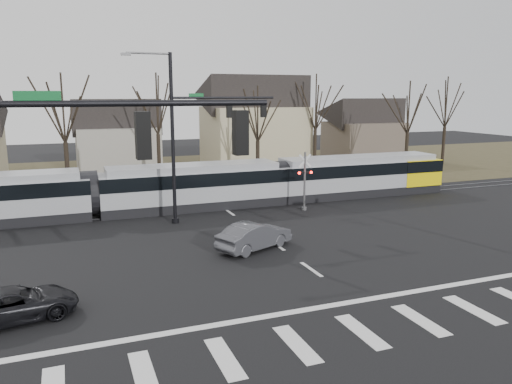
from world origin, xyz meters
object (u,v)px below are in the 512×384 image
object	(u,v)px
tram	(191,185)
suv	(14,304)
rail_crossing_signal	(305,183)
sedan	(254,236)

from	to	relation	value
tram	suv	bearing A→B (deg)	-123.82
tram	suv	distance (m)	17.97
tram	rail_crossing_signal	xyz separation A→B (m)	(7.09, -3.21, 0.20)
rail_crossing_signal	tram	bearing A→B (deg)	155.68
suv	rail_crossing_signal	world-z (taller)	rail_crossing_signal
tram	rail_crossing_signal	size ratio (longest dim) A/B	10.18
rail_crossing_signal	sedan	bearing A→B (deg)	-132.01
sedan	suv	size ratio (longest dim) A/B	0.98
sedan	suv	bearing A→B (deg)	88.89
suv	tram	bearing A→B (deg)	-45.44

